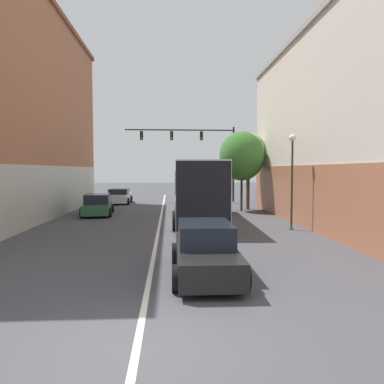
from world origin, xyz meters
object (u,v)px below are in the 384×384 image
at_px(traffic_signal_gantry, 198,145).
at_px(parked_car_left_mid, 98,205).
at_px(street_tree_far, 248,153).
at_px(bus, 198,188).
at_px(parked_car_left_near, 119,196).
at_px(street_lamp, 292,171).
at_px(street_tree_near, 242,156).
at_px(hatchback_foreground, 206,251).

bearing_deg(traffic_signal_gantry, parked_car_left_mid, -126.96).
bearing_deg(street_tree_far, bus, -124.27).
distance_m(bus, street_tree_far, 7.81).
bearing_deg(parked_car_left_near, bus, -152.91).
xyz_separation_m(parked_car_left_near, street_lamp, (10.44, -15.20, 2.28)).
height_order(bus, street_tree_far, street_tree_far).
relative_size(bus, street_tree_near, 1.97).
height_order(hatchback_foreground, parked_car_left_mid, hatchback_foreground).
relative_size(hatchback_foreground, street_tree_near, 0.76).
distance_m(street_tree_near, street_tree_far, 1.22).
bearing_deg(parked_car_left_near, hatchback_foreground, -166.67).
relative_size(parked_car_left_near, street_tree_far, 0.72).
height_order(traffic_signal_gantry, street_lamp, traffic_signal_gantry).
distance_m(parked_car_left_mid, street_lamp, 12.83).
bearing_deg(street_lamp, street_tree_far, 91.04).
height_order(parked_car_left_near, street_lamp, street_lamp).
relative_size(bus, traffic_signal_gantry, 1.12).
bearing_deg(street_tree_far, hatchback_foreground, -105.68).
height_order(bus, parked_car_left_near, bus).
height_order(hatchback_foreground, parked_car_left_near, hatchback_foreground).
distance_m(street_lamp, street_tree_near, 8.64).
bearing_deg(street_lamp, hatchback_foreground, -123.02).
distance_m(traffic_signal_gantry, street_tree_far, 7.65).
relative_size(parked_car_left_near, street_tree_near, 0.72).
distance_m(parked_car_left_near, street_lamp, 18.58).
bearing_deg(parked_car_left_mid, street_tree_near, -84.87).
bearing_deg(parked_car_left_mid, hatchback_foreground, -163.88).
height_order(hatchback_foreground, traffic_signal_gantry, traffic_signal_gantry).
bearing_deg(hatchback_foreground, parked_car_left_near, 13.74).
height_order(parked_car_left_mid, street_tree_near, street_tree_near).
distance_m(bus, street_tree_near, 6.60).
relative_size(parked_car_left_mid, traffic_signal_gantry, 0.44).
relative_size(hatchback_foreground, parked_car_left_mid, 0.97).
bearing_deg(street_tree_near, bus, -124.24).
relative_size(hatchback_foreground, street_lamp, 0.93).
relative_size(parked_car_left_near, street_lamp, 0.88).
bearing_deg(street_lamp, bus, 142.52).
distance_m(hatchback_foreground, traffic_signal_gantry, 24.54).
xyz_separation_m(parked_car_left_mid, street_lamp, (10.72, -6.68, 2.26)).
bearing_deg(bus, street_tree_far, -32.34).
distance_m(parked_car_left_near, street_tree_far, 12.28).
xyz_separation_m(traffic_signal_gantry, street_lamp, (3.42, -16.37, -2.29)).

